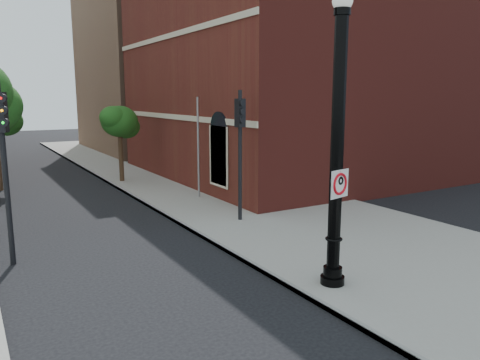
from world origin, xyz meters
TOP-DOWN VIEW (x-y plane):
  - ground at (0.00, 0.00)m, footprint 120.00×120.00m
  - sidewalk_right at (6.00, 10.00)m, footprint 8.00×60.00m
  - curb_edge at (2.05, 10.00)m, footprint 0.10×60.00m
  - brick_wall_building at (16.00, 14.00)m, footprint 22.30×16.30m
  - bg_building_tan_b at (16.00, 30.00)m, footprint 22.00×14.00m
  - lamppost at (2.94, -0.48)m, footprint 0.57×0.57m
  - no_parking_sign at (2.90, -0.65)m, footprint 0.63×0.18m
  - traffic_signal_left at (-3.46, 5.19)m, footprint 0.40×0.44m
  - traffic_signal_right at (4.05, 5.70)m, footprint 0.32×0.40m
  - utility_pole at (4.48, 10.02)m, footprint 0.09×0.09m
  - street_tree_c at (2.73, 15.71)m, footprint 2.25×2.03m

SIDE VIEW (x-z plane):
  - ground at x=0.00m, z-range 0.00..0.00m
  - sidewalk_right at x=6.00m, z-range 0.00..0.12m
  - curb_edge at x=2.05m, z-range 0.00..0.14m
  - utility_pole at x=4.48m, z-range 0.00..4.50m
  - no_parking_sign at x=2.90m, z-range 2.26..2.91m
  - lamppost at x=2.94m, z-range -0.26..6.52m
  - street_tree_c at x=2.73m, z-range 1.16..5.21m
  - traffic_signal_right at x=4.05m, z-range 0.83..5.57m
  - traffic_signal_left at x=-3.46m, z-range 0.86..5.81m
  - brick_wall_building at x=16.00m, z-range 0.01..12.51m
  - bg_building_tan_b at x=16.00m, z-range 0.00..14.00m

